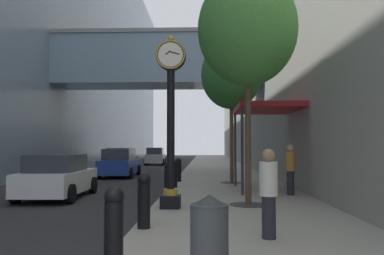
{
  "coord_description": "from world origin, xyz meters",
  "views": [
    {
      "loc": [
        1.52,
        -3.42,
        1.84
      ],
      "look_at": [
        0.77,
        19.96,
        2.96
      ],
      "focal_mm": 37.26,
      "sensor_mm": 36.0,
      "label": 1
    }
  ],
  "objects": [
    {
      "name": "car_blue_mid",
      "position": [
        -3.63,
        20.63,
        0.82
      ],
      "size": [
        2.1,
        4.6,
        1.7
      ],
      "color": "navy",
      "rests_on": "ground"
    },
    {
      "name": "street_tree_mid_near",
      "position": [
        2.79,
        15.4,
        5.25
      ],
      "size": [
        2.88,
        2.88,
        6.79
      ],
      "color": "#333335",
      "rests_on": "sidewalk_right"
    },
    {
      "name": "bollard_fifth",
      "position": [
        0.25,
        13.18,
        0.74
      ],
      "size": [
        0.28,
        0.28,
        1.15
      ],
      "color": "black",
      "rests_on": "sidewalk_right"
    },
    {
      "name": "street_clock",
      "position": [
        0.57,
        7.65,
        2.8
      ],
      "size": [
        0.84,
        0.55,
        4.83
      ],
      "color": "black",
      "rests_on": "sidewalk_right"
    },
    {
      "name": "storefront_awning",
      "position": [
        3.92,
        12.24,
        3.28
      ],
      "size": [
        2.4,
        3.6,
        3.3
      ],
      "color": "maroon",
      "rests_on": "sidewalk_right"
    },
    {
      "name": "ground_plane",
      "position": [
        0.0,
        27.0,
        0.0
      ],
      "size": [
        110.0,
        110.0,
        0.0
      ],
      "primitive_type": "plane",
      "color": "#262628",
      "rests_on": "ground"
    },
    {
      "name": "building_block_left",
      "position": [
        -12.42,
        29.93,
        12.23
      ],
      "size": [
        22.47,
        80.0,
        24.54
      ],
      "color": "slate",
      "rests_on": "ground"
    },
    {
      "name": "sidewalk_right",
      "position": [
        2.58,
        30.0,
        0.07
      ],
      "size": [
        5.16,
        80.0,
        0.14
      ],
      "primitive_type": "cube",
      "color": "#9E998E",
      "rests_on": "ground"
    },
    {
      "name": "car_white_near",
      "position": [
        -3.73,
        10.68,
        0.76
      ],
      "size": [
        2.09,
        4.25,
        1.55
      ],
      "color": "silver",
      "rests_on": "ground"
    },
    {
      "name": "pedestrian_walking",
      "position": [
        2.7,
        4.06,
        1.02
      ],
      "size": [
        0.42,
        0.42,
        1.66
      ],
      "color": "#23232D",
      "rests_on": "sidewalk_right"
    },
    {
      "name": "car_silver_far",
      "position": [
        -3.47,
        36.7,
        0.83
      ],
      "size": [
        2.06,
        4.16,
        1.73
      ],
      "color": "#B7BABF",
      "rests_on": "ground"
    },
    {
      "name": "bollard_sixth",
      "position": [
        0.25,
        15.93,
        0.74
      ],
      "size": [
        0.28,
        0.28,
        1.15
      ],
      "color": "black",
      "rests_on": "sidewalk_right"
    },
    {
      "name": "bollard_fourth",
      "position": [
        0.25,
        10.42,
        0.74
      ],
      "size": [
        0.28,
        0.28,
        1.15
      ],
      "color": "black",
      "rests_on": "sidewalk_right"
    },
    {
      "name": "pedestrian_by_clock",
      "position": [
        4.53,
        10.73,
        1.09
      ],
      "size": [
        0.34,
        0.34,
        1.78
      ],
      "color": "#23232D",
      "rests_on": "sidewalk_right"
    },
    {
      "name": "car_black_trailing",
      "position": [
        -4.7,
        26.0,
        0.84
      ],
      "size": [
        2.16,
        4.42,
        1.74
      ],
      "color": "black",
      "rests_on": "ground"
    },
    {
      "name": "bollard_second",
      "position": [
        0.25,
        4.9,
        0.74
      ],
      "size": [
        0.28,
        0.28,
        1.15
      ],
      "color": "black",
      "rests_on": "sidewalk_right"
    },
    {
      "name": "trash_bin",
      "position": [
        1.58,
        2.01,
        0.68
      ],
      "size": [
        0.53,
        0.53,
        1.05
      ],
      "color": "#383D42",
      "rests_on": "sidewalk_right"
    },
    {
      "name": "street_tree_near",
      "position": [
        2.79,
        8.28,
        5.31
      ],
      "size": [
        2.95,
        2.95,
        6.88
      ],
      "color": "#333335",
      "rests_on": "sidewalk_right"
    },
    {
      "name": "bollard_nearest",
      "position": [
        0.25,
        2.15,
        0.74
      ],
      "size": [
        0.28,
        0.28,
        1.15
      ],
      "color": "black",
      "rests_on": "sidewalk_right"
    }
  ]
}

